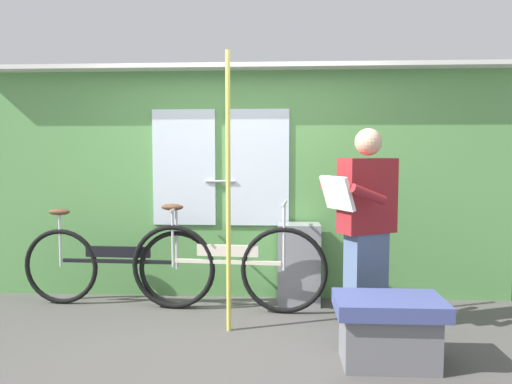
% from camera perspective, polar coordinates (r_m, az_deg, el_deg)
% --- Properties ---
extents(ground_plane, '(6.10, 3.98, 0.04)m').
position_cam_1_polar(ground_plane, '(3.69, -3.23, -17.80)').
color(ground_plane, '#474442').
extents(train_door_wall, '(5.10, 0.28, 2.20)m').
position_cam_1_polar(train_door_wall, '(4.60, -1.77, 1.65)').
color(train_door_wall, '#56934C').
rests_on(train_door_wall, ground_plane).
extents(bicycle_near_door, '(1.79, 0.44, 0.91)m').
position_cam_1_polar(bicycle_near_door, '(4.59, -16.15, -8.34)').
color(bicycle_near_door, black).
rests_on(bicycle_near_door, ground_plane).
extents(bicycle_leaning_behind, '(1.74, 0.44, 0.97)m').
position_cam_1_polar(bicycle_leaning_behind, '(4.26, -3.49, -8.79)').
color(bicycle_leaning_behind, black).
rests_on(bicycle_leaning_behind, ground_plane).
extents(passenger_reading_newspaper, '(0.61, 0.55, 1.58)m').
position_cam_1_polar(passenger_reading_newspaper, '(3.83, 12.90, -3.84)').
color(passenger_reading_newspaper, slate).
rests_on(passenger_reading_newspaper, ground_plane).
extents(trash_bin_by_wall, '(0.39, 0.28, 0.74)m').
position_cam_1_polar(trash_bin_by_wall, '(4.48, 5.10, -8.51)').
color(trash_bin_by_wall, gray).
rests_on(trash_bin_by_wall, ground_plane).
extents(handrail_pole, '(0.04, 0.04, 2.16)m').
position_cam_1_polar(handrail_pole, '(3.69, -3.31, -0.16)').
color(handrail_pole, '#C6C14C').
rests_on(handrail_pole, ground_plane).
extents(bench_seat_corner, '(0.70, 0.44, 0.45)m').
position_cam_1_polar(bench_seat_corner, '(3.38, 15.46, -15.41)').
color(bench_seat_corner, '#3D477F').
rests_on(bench_seat_corner, ground_plane).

